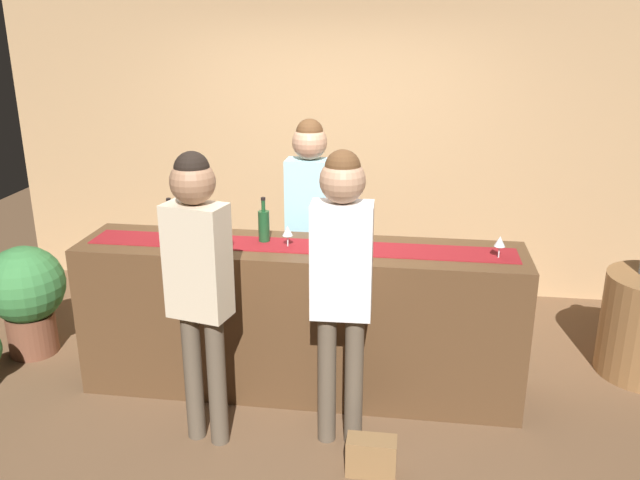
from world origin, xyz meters
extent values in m
plane|color=brown|center=(0.00, 0.00, 0.00)|extent=(10.00, 10.00, 0.00)
cube|color=tan|center=(0.00, 1.90, 1.45)|extent=(6.00, 0.12, 2.90)
cube|color=#543821|center=(0.00, 0.00, 0.52)|extent=(2.91, 0.60, 1.03)
cube|color=maroon|center=(0.00, 0.00, 1.04)|extent=(2.77, 0.28, 0.01)
cylinder|color=brown|center=(-0.84, -0.04, 1.14)|extent=(0.07, 0.07, 0.21)
cylinder|color=brown|center=(-0.84, -0.04, 1.28)|extent=(0.03, 0.03, 0.08)
cylinder|color=black|center=(-0.84, -0.04, 1.33)|extent=(0.03, 0.03, 0.02)
cylinder|color=#194723|center=(-0.24, 0.06, 1.14)|extent=(0.07, 0.07, 0.21)
cylinder|color=#194723|center=(-0.24, 0.06, 1.28)|extent=(0.03, 0.03, 0.08)
cylinder|color=black|center=(-0.24, 0.06, 1.33)|extent=(0.03, 0.03, 0.02)
cylinder|color=silver|center=(1.25, -0.05, 1.04)|extent=(0.06, 0.06, 0.00)
cylinder|color=silver|center=(1.25, -0.05, 1.08)|extent=(0.01, 0.01, 0.08)
cone|color=silver|center=(1.25, -0.05, 1.15)|extent=(0.07, 0.07, 0.06)
cylinder|color=silver|center=(0.39, -0.02, 1.04)|extent=(0.06, 0.06, 0.00)
cylinder|color=silver|center=(0.39, -0.02, 1.08)|extent=(0.01, 0.01, 0.08)
cone|color=silver|center=(0.39, -0.02, 1.15)|extent=(0.07, 0.07, 0.06)
cylinder|color=silver|center=(-0.07, -0.02, 1.04)|extent=(0.06, 0.06, 0.00)
cylinder|color=silver|center=(-0.07, -0.02, 1.08)|extent=(0.01, 0.01, 0.08)
cone|color=silver|center=(-0.07, -0.02, 1.15)|extent=(0.07, 0.07, 0.06)
cylinder|color=#26262B|center=(0.06, 0.58, 0.41)|extent=(0.11, 0.11, 0.83)
cylinder|color=#26262B|center=(-0.10, 0.58, 0.41)|extent=(0.11, 0.11, 0.83)
cube|color=#99D1E0|center=(-0.02, 0.58, 1.16)|extent=(0.34, 0.20, 0.66)
sphere|color=tan|center=(-0.02, 0.58, 1.61)|extent=(0.25, 0.25, 0.25)
sphere|color=brown|center=(-0.02, 0.58, 1.68)|extent=(0.19, 0.19, 0.19)
cylinder|color=brown|center=(0.26, -0.57, 0.42)|extent=(0.11, 0.11, 0.83)
cylinder|color=brown|center=(0.42, -0.56, 0.42)|extent=(0.11, 0.11, 0.83)
cube|color=white|center=(0.34, -0.57, 1.16)|extent=(0.35, 0.21, 0.66)
sphere|color=tan|center=(0.34, -0.57, 1.62)|extent=(0.25, 0.25, 0.25)
sphere|color=brown|center=(0.34, -0.57, 1.69)|extent=(0.20, 0.20, 0.20)
cylinder|color=brown|center=(-0.53, -0.65, 0.41)|extent=(0.11, 0.11, 0.83)
cylinder|color=brown|center=(-0.38, -0.69, 0.41)|extent=(0.11, 0.11, 0.83)
cube|color=beige|center=(-0.46, -0.67, 1.16)|extent=(0.38, 0.27, 0.66)
sphere|color=#9E7051|center=(-0.46, -0.67, 1.61)|extent=(0.25, 0.25, 0.25)
sphere|color=black|center=(-0.46, -0.67, 1.68)|extent=(0.19, 0.19, 0.19)
cylinder|color=brown|center=(-2.11, 0.20, 0.16)|extent=(0.36, 0.36, 0.31)
sphere|color=#387A3D|center=(-2.11, 0.20, 0.56)|extent=(0.58, 0.58, 0.58)
cube|color=olive|center=(0.55, -0.85, 0.11)|extent=(0.28, 0.14, 0.22)
camera|label=1|loc=(0.70, -3.98, 2.45)|focal=37.12mm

